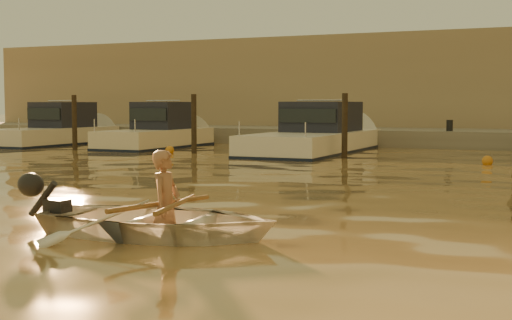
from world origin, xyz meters
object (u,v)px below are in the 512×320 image
at_px(moored_boat_0, 54,129).
at_px(moored_boat_2, 315,134).
at_px(moored_boat_1, 156,131).
at_px(dinghy, 159,221).
at_px(waterfront_building, 431,89).
at_px(person, 166,206).

height_order(moored_boat_0, moored_boat_2, same).
bearing_deg(moored_boat_0, moored_boat_1, 0.00).
height_order(dinghy, moored_boat_1, moored_boat_1).
distance_m(dinghy, waterfront_building, 26.92).
distance_m(dinghy, person, 0.22).
xyz_separation_m(person, waterfront_building, (-1.63, 26.78, 2.00)).
bearing_deg(moored_boat_0, waterfront_building, 39.59).
bearing_deg(person, waterfront_building, -1.96).
relative_size(person, moored_boat_1, 0.22).
xyz_separation_m(dinghy, person, (0.10, 0.01, 0.20)).
distance_m(person, moored_boat_1, 18.69).
bearing_deg(moored_boat_1, waterfront_building, 52.63).
height_order(moored_boat_2, waterfront_building, waterfront_building).
height_order(moored_boat_1, moored_boat_2, same).
distance_m(moored_boat_0, moored_boat_1, 4.90).
height_order(person, moored_boat_2, moored_boat_2).
bearing_deg(waterfront_building, moored_boat_1, -127.37).
bearing_deg(person, moored_boat_1, 27.01).
height_order(moored_boat_0, waterfront_building, waterfront_building).
distance_m(person, moored_boat_0, 21.72).
bearing_deg(moored_boat_0, moored_boat_2, 0.00).
distance_m(dinghy, moored_boat_2, 16.17).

